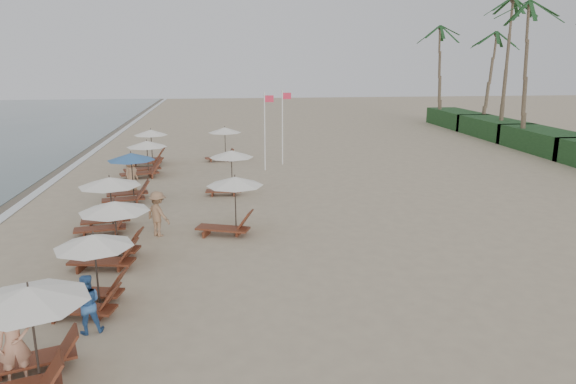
{
  "coord_description": "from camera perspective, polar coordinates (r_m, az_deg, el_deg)",
  "views": [
    {
      "loc": [
        -1.62,
        -13.8,
        6.66
      ],
      "look_at": [
        1.0,
        7.15,
        1.3
      ],
      "focal_mm": 32.69,
      "sensor_mm": 36.0,
      "label": 1
    }
  ],
  "objects": [
    {
      "name": "ground",
      "position": [
        15.41,
        -0.39,
        -11.37
      ],
      "size": [
        160.0,
        160.0,
        0.0
      ],
      "primitive_type": "plane",
      "color": "tan",
      "rests_on": "ground"
    },
    {
      "name": "foam_line",
      "position": [
        26.5,
        -28.06,
        -2.0
      ],
      "size": [
        0.5,
        140.0,
        0.02
      ],
      "primitive_type": "cube",
      "color": "white",
      "rests_on": "ground"
    },
    {
      "name": "lounger_station_0",
      "position": [
        12.38,
        -26.91,
        -13.81
      ],
      "size": [
        2.72,
        2.45,
        2.25
      ],
      "color": "brown",
      "rests_on": "ground"
    },
    {
      "name": "lounger_station_1",
      "position": [
        15.33,
        -20.9,
        -8.14
      ],
      "size": [
        2.47,
        2.11,
        2.14
      ],
      "color": "brown",
      "rests_on": "ground"
    },
    {
      "name": "lounger_station_2",
      "position": [
        18.49,
        -18.95,
        -4.25
      ],
      "size": [
        2.75,
        2.33,
        2.13
      ],
      "color": "brown",
      "rests_on": "ground"
    },
    {
      "name": "lounger_station_3",
      "position": [
        21.98,
        -19.22,
        -1.1
      ],
      "size": [
        2.69,
        2.42,
        2.17
      ],
      "color": "brown",
      "rests_on": "ground"
    },
    {
      "name": "lounger_station_4",
      "position": [
        26.19,
        -17.06,
        1.48
      ],
      "size": [
        2.62,
        2.24,
        2.36
      ],
      "color": "brown",
      "rests_on": "ground"
    },
    {
      "name": "lounger_station_5",
      "position": [
        31.8,
        -15.51,
        3.47
      ],
      "size": [
        2.81,
        2.64,
        2.07
      ],
      "color": "brown",
      "rests_on": "ground"
    },
    {
      "name": "lounger_station_6",
      "position": [
        35.15,
        -15.06,
        4.54
      ],
      "size": [
        2.67,
        2.15,
        2.28
      ],
      "color": "brown",
      "rests_on": "ground"
    },
    {
      "name": "inland_station_0",
      "position": [
        20.51,
        -6.41,
        -0.93
      ],
      "size": [
        2.81,
        2.25,
        2.22
      ],
      "color": "brown",
      "rests_on": "ground"
    },
    {
      "name": "inland_station_1",
      "position": [
        26.5,
        -6.48,
        2.87
      ],
      "size": [
        2.54,
        2.24,
        2.22
      ],
      "color": "brown",
      "rests_on": "ground"
    },
    {
      "name": "inland_station_2",
      "position": [
        35.6,
        -7.13,
        5.72
      ],
      "size": [
        2.59,
        2.24,
        2.22
      ],
      "color": "brown",
      "rests_on": "ground"
    },
    {
      "name": "beachgoer_near",
      "position": [
        12.74,
        -27.64,
        -14.38
      ],
      "size": [
        0.77,
        0.64,
        1.81
      ],
      "primitive_type": "imported",
      "rotation": [
        0.0,
        0.0,
        0.37
      ],
      "color": "tan",
      "rests_on": "ground"
    },
    {
      "name": "beachgoer_mid_a",
      "position": [
        14.2,
        -21.1,
        -11.31
      ],
      "size": [
        0.87,
        0.76,
        1.54
      ],
      "primitive_type": "imported",
      "rotation": [
        0.0,
        0.0,
        3.41
      ],
      "color": "#3664A3",
      "rests_on": "ground"
    },
    {
      "name": "beachgoer_mid_b",
      "position": [
        20.78,
        -13.97,
        -2.32
      ],
      "size": [
        1.29,
        1.27,
        1.78
      ],
      "primitive_type": "imported",
      "rotation": [
        0.0,
        0.0,
        2.38
      ],
      "color": "#946C4B",
      "rests_on": "ground"
    },
    {
      "name": "beachgoer_far_b",
      "position": [
        28.19,
        -16.72,
        1.83
      ],
      "size": [
        0.87,
        1.03,
        1.79
      ],
      "primitive_type": "imported",
      "rotation": [
        0.0,
        0.0,
        1.15
      ],
      "color": "tan",
      "rests_on": "ground"
    },
    {
      "name": "flag_pole_near",
      "position": [
        31.99,
        -2.49,
        7.0
      ],
      "size": [
        0.6,
        0.08,
        4.76
      ],
      "color": "silver",
      "rests_on": "ground"
    },
    {
      "name": "flag_pole_far",
      "position": [
        33.81,
        -0.55,
        7.44
      ],
      "size": [
        0.6,
        0.08,
        4.81
      ],
      "color": "silver",
      "rests_on": "ground"
    }
  ]
}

